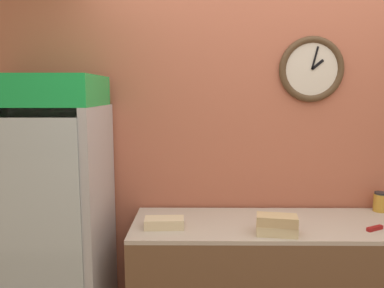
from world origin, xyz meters
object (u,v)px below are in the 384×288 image
(chefs_knife, at_px, (381,227))
(beverage_cooler, at_px, (48,208))
(sandwich_stack_middle, at_px, (277,220))
(sandwich_flat_left, at_px, (164,223))
(condiment_jar, at_px, (380,202))
(sandwich_stack_bottom, at_px, (277,230))

(chefs_knife, bearing_deg, beverage_cooler, 176.35)
(beverage_cooler, height_order, chefs_knife, beverage_cooler)
(beverage_cooler, bearing_deg, sandwich_stack_middle, -9.34)
(beverage_cooler, xyz_separation_m, chefs_knife, (2.04, -0.13, -0.07))
(sandwich_flat_left, bearing_deg, sandwich_stack_middle, -9.29)
(chefs_knife, distance_m, condiment_jar, 0.37)
(chefs_knife, bearing_deg, sandwich_stack_bottom, -171.17)
(chefs_knife, bearing_deg, condiment_jar, 64.87)
(beverage_cooler, relative_size, sandwich_stack_bottom, 7.53)
(sandwich_stack_middle, bearing_deg, sandwich_flat_left, 170.71)
(sandwich_stack_bottom, distance_m, condiment_jar, 0.91)
(beverage_cooler, height_order, sandwich_stack_middle, beverage_cooler)
(sandwich_flat_left, bearing_deg, chefs_knife, -0.29)
(sandwich_stack_middle, xyz_separation_m, chefs_knife, (0.64, 0.10, -0.08))
(sandwich_stack_bottom, xyz_separation_m, sandwich_flat_left, (-0.65, 0.11, 0.00))
(sandwich_stack_bottom, height_order, chefs_knife, sandwich_stack_bottom)
(chefs_knife, bearing_deg, sandwich_stack_middle, -171.17)
(sandwich_stack_bottom, bearing_deg, beverage_cooler, 170.66)
(sandwich_stack_bottom, distance_m, sandwich_stack_middle, 0.06)
(sandwich_flat_left, distance_m, condiment_jar, 1.49)
(sandwich_stack_bottom, relative_size, sandwich_flat_left, 1.01)
(beverage_cooler, height_order, sandwich_flat_left, beverage_cooler)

